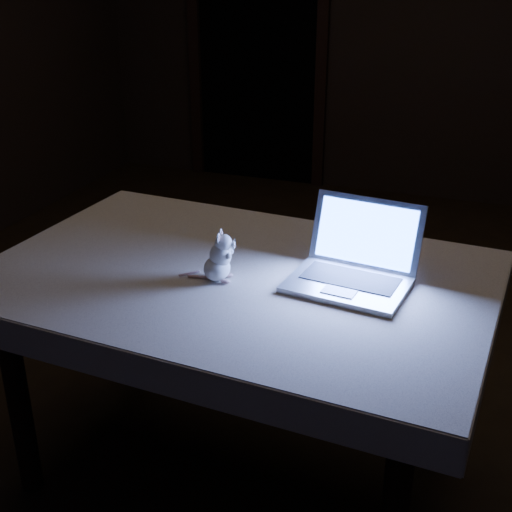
% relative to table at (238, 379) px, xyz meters
% --- Properties ---
extents(floor, '(5.00, 5.00, 0.00)m').
position_rel_table_xyz_m(floor, '(0.04, 0.61, -0.37)').
color(floor, black).
rests_on(floor, ground).
extents(back_wall, '(4.50, 0.04, 2.60)m').
position_rel_table_xyz_m(back_wall, '(0.04, 3.11, 0.93)').
color(back_wall, black).
rests_on(back_wall, ground).
extents(doorway, '(1.06, 0.36, 2.13)m').
position_rel_table_xyz_m(doorway, '(-1.06, 3.11, 0.69)').
color(doorway, black).
rests_on(doorway, back_wall).
extents(table, '(1.45, 0.98, 0.75)m').
position_rel_table_xyz_m(table, '(0.00, 0.00, 0.00)').
color(table, black).
rests_on(table, floor).
extents(tablecloth, '(1.70, 1.35, 0.10)m').
position_rel_table_xyz_m(tablecloth, '(0.04, -0.02, 0.33)').
color(tablecloth, beige).
rests_on(tablecloth, table).
extents(laptop, '(0.36, 0.33, 0.23)m').
position_rel_table_xyz_m(laptop, '(0.33, 0.01, 0.49)').
color(laptop, '#A3A3A7').
rests_on(laptop, tablecloth).
extents(plush_mouse, '(0.13, 0.13, 0.15)m').
position_rel_table_xyz_m(plush_mouse, '(-0.03, -0.06, 0.46)').
color(plush_mouse, silver).
rests_on(plush_mouse, tablecloth).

